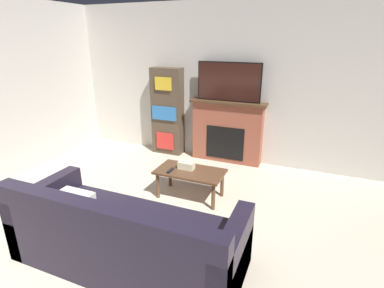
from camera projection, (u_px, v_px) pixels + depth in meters
wall_back at (215, 84)px, 5.23m from camera, size 6.32×0.06×2.70m
wall_side at (11, 90)px, 4.61m from camera, size 0.06×4.63×2.70m
fireplace at (227, 131)px, 5.27m from camera, size 1.32×0.28×1.09m
tv at (229, 82)px, 4.96m from camera, size 1.09×0.03×0.65m
couch at (125, 238)px, 2.89m from camera, size 2.25×0.92×0.85m
coffee_table at (190, 174)px, 4.11m from camera, size 0.93×0.50×0.40m
tissue_box at (186, 165)px, 4.13m from camera, size 0.22×0.12×0.10m
remote_control at (170, 171)px, 4.06m from camera, size 0.04×0.15×0.02m
bookshelf at (168, 112)px, 5.59m from camera, size 0.57×0.29×1.61m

